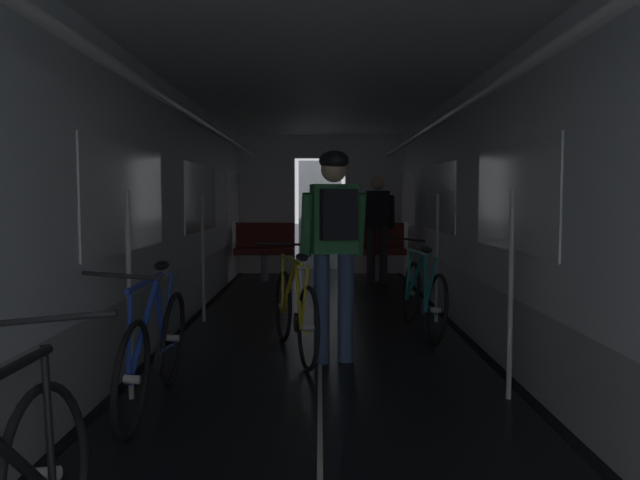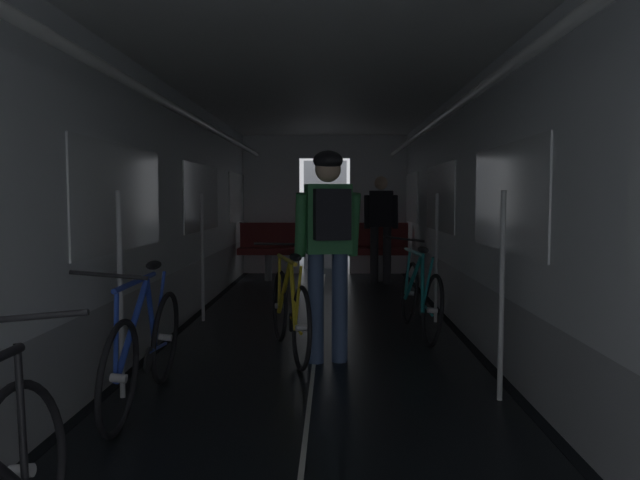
{
  "view_description": "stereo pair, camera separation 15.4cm",
  "coord_description": "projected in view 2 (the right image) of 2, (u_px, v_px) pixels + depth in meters",
  "views": [
    {
      "loc": [
        0.0,
        -1.98,
        1.35
      ],
      "look_at": [
        0.0,
        5.25,
        0.86
      ],
      "focal_mm": 34.72,
      "sensor_mm": 36.0,
      "label": 1
    },
    {
      "loc": [
        0.16,
        -1.98,
        1.35
      ],
      "look_at": [
        0.0,
        5.25,
        0.86
      ],
      "focal_mm": 34.72,
      "sensor_mm": 36.0,
      "label": 2
    }
  ],
  "objects": [
    {
      "name": "bench_seat_far_left",
      "position": [
        269.0,
        246.0,
        10.1
      ],
      "size": [
        0.98,
        0.51,
        0.95
      ],
      "color": "gray",
      "rests_on": "ground"
    },
    {
      "name": "person_standing_near_bench",
      "position": [
        381.0,
        222.0,
        9.66
      ],
      "size": [
        0.53,
        0.23,
        1.69
      ],
      "color": "#2D2D33",
      "rests_on": "ground"
    },
    {
      "name": "bicycle_blue",
      "position": [
        145.0,
        347.0,
        4.0
      ],
      "size": [
        0.44,
        1.69,
        0.95
      ],
      "color": "black",
      "rests_on": "ground"
    },
    {
      "name": "bicycle_yellow_in_aisle",
      "position": [
        289.0,
        310.0,
        5.31
      ],
      "size": [
        0.6,
        1.65,
        0.94
      ],
      "color": "black",
      "rests_on": "ground"
    },
    {
      "name": "bench_seat_far_right",
      "position": [
        379.0,
        246.0,
        10.06
      ],
      "size": [
        0.98,
        0.51,
        0.95
      ],
      "color": "gray",
      "rests_on": "ground"
    },
    {
      "name": "person_cyclist_aisle",
      "position": [
        328.0,
        232.0,
        4.99
      ],
      "size": [
        0.56,
        0.44,
        1.73
      ],
      "color": "#384C75",
      "rests_on": "ground"
    },
    {
      "name": "bicycle_teal",
      "position": [
        420.0,
        296.0,
        6.08
      ],
      "size": [
        0.45,
        1.69,
        0.95
      ],
      "color": "black",
      "rests_on": "ground"
    },
    {
      "name": "train_car_shell",
      "position": [
        316.0,
        159.0,
        5.54
      ],
      "size": [
        3.14,
        12.34,
        2.57
      ],
      "color": "black",
      "rests_on": "ground"
    }
  ]
}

